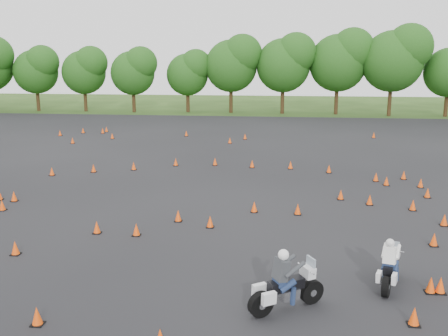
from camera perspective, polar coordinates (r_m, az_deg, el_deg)
The scene contains 6 objects.
ground at distance 20.82m, azimuth -1.29°, elevation -5.58°, with size 140.00×140.00×0.00m, color #2D5119.
asphalt_pad at distance 26.55m, azimuth 0.50°, elevation -1.60°, with size 62.00×62.00×0.00m, color black.
treeline at distance 54.85m, azimuth 7.92°, elevation 10.46°, with size 86.66×32.07×11.01m.
traffic_cones at distance 26.04m, azimuth 0.16°, elevation -1.36°, with size 36.14×33.19×0.45m.
rider_grey at distance 13.27m, azimuth 7.19°, elevation -12.43°, with size 2.25×0.69×1.74m, color #36383C, non-canonical shape.
rider_white at distance 15.20m, azimuth 18.62°, elevation -10.19°, with size 1.94×0.60×1.50m, color white, non-canonical shape.
Camera 1 is at (2.77, -19.61, 6.42)m, focal length 40.00 mm.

